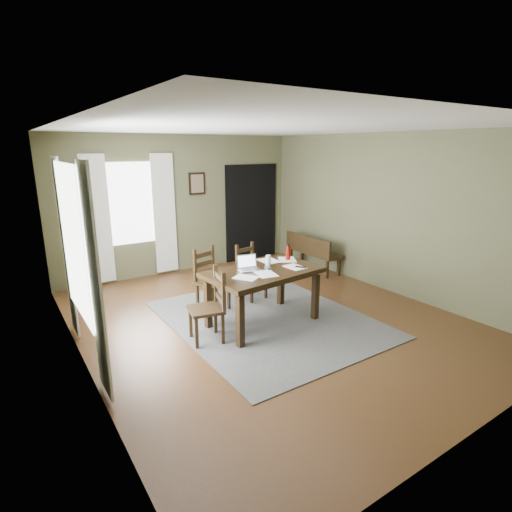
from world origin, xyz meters
TOP-DOWN VIEW (x-y plane):
  - ground at (0.00, 0.00)m, footprint 5.00×6.00m
  - room_shell at (0.00, 0.00)m, footprint 5.02×6.02m
  - rug at (0.00, 0.00)m, footprint 2.60×3.20m
  - dining_table at (-0.13, -0.07)m, footprint 1.67×1.10m
  - chair_end at (-1.00, -0.13)m, footprint 0.50×0.50m
  - chair_back_left at (-0.51, 0.81)m, footprint 0.52×0.52m
  - chair_back_right at (0.27, 0.88)m, footprint 0.46×0.46m
  - bench at (2.15, 1.49)m, footprint 0.42×1.30m
  - laptop at (-0.28, 0.07)m, footprint 0.33×0.28m
  - computer_mouse at (-0.06, -0.09)m, footprint 0.06×0.10m
  - tv_remote at (0.38, -0.28)m, footprint 0.13×0.15m
  - drinking_glass at (0.03, 0.03)m, footprint 0.08×0.08m
  - water_bottle at (0.48, 0.15)m, footprint 0.08×0.08m
  - paper_a at (-0.51, -0.23)m, footprint 0.36×0.38m
  - paper_b at (0.32, -0.21)m, footprint 0.25×0.32m
  - paper_c at (0.20, 0.26)m, footprint 0.27×0.35m
  - paper_d at (0.47, 0.16)m, footprint 0.37×0.40m
  - paper_e at (-0.21, -0.25)m, footprint 0.32×0.38m
  - window_left at (-2.47, 0.20)m, footprint 0.01×1.30m
  - window_back at (-1.00, 2.97)m, footprint 1.00×0.01m
  - curtain_left_near at (-2.44, -0.62)m, footprint 0.03×0.48m
  - curtain_left_far at (-2.44, 1.02)m, footprint 0.03×0.48m
  - curtain_back_left at (-1.62, 2.94)m, footprint 0.44×0.03m
  - curtain_back_right at (-0.38, 2.94)m, footprint 0.44×0.03m
  - framed_picture at (0.35, 2.97)m, footprint 0.34×0.03m
  - doorway_back at (1.65, 2.97)m, footprint 1.30×0.03m

SIDE VIEW (x-z plane):
  - ground at x=0.00m, z-range -0.01..0.00m
  - rug at x=0.00m, z-range 0.00..0.01m
  - bench at x=2.15m, z-range 0.07..0.81m
  - chair_back_right at x=0.27m, z-range -0.01..0.90m
  - chair_end at x=-1.00m, z-range -0.01..0.95m
  - chair_back_left at x=-0.51m, z-range -0.01..0.96m
  - dining_table at x=-0.13m, z-range 0.31..1.10m
  - paper_a at x=-0.51m, z-range 0.80..0.81m
  - paper_b at x=0.32m, z-range 0.80..0.81m
  - paper_d at x=0.47m, z-range 0.80..0.81m
  - paper_c at x=0.20m, z-range 0.80..0.81m
  - paper_e at x=-0.21m, z-range 0.80..0.81m
  - tv_remote at x=0.38m, z-range 0.80..0.82m
  - computer_mouse at x=-0.06m, z-range 0.80..0.84m
  - laptop at x=-0.28m, z-range 0.76..0.96m
  - drinking_glass at x=0.03m, z-range 0.80..0.97m
  - water_bottle at x=0.48m, z-range 0.79..1.05m
  - doorway_back at x=1.65m, z-range 0.00..2.10m
  - curtain_left_near at x=-2.44m, z-range 0.05..2.35m
  - curtain_left_far at x=-2.44m, z-range 0.05..2.35m
  - curtain_back_left at x=-1.62m, z-range 0.05..2.35m
  - curtain_back_right at x=-0.38m, z-range 0.05..2.35m
  - window_left at x=-2.47m, z-range 0.60..2.30m
  - window_back at x=-1.00m, z-range 0.70..2.20m
  - framed_picture at x=0.35m, z-range 1.53..1.97m
  - room_shell at x=0.00m, z-range 0.45..3.16m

